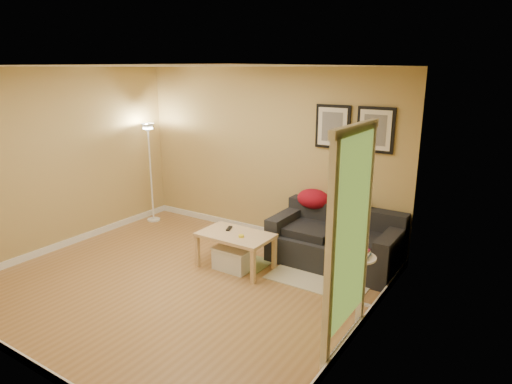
# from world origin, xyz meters

# --- Properties ---
(floor) EXTENTS (4.50, 4.50, 0.00)m
(floor) POSITION_xyz_m (0.00, 0.00, 0.00)
(floor) COLOR #A17545
(floor) RESTS_ON ground
(ceiling) EXTENTS (4.50, 4.50, 0.00)m
(ceiling) POSITION_xyz_m (0.00, 0.00, 2.60)
(ceiling) COLOR white
(ceiling) RESTS_ON wall_back
(wall_back) EXTENTS (4.50, 0.00, 4.50)m
(wall_back) POSITION_xyz_m (0.00, 2.00, 1.30)
(wall_back) COLOR tan
(wall_back) RESTS_ON ground
(wall_front) EXTENTS (4.50, 0.00, 4.50)m
(wall_front) POSITION_xyz_m (0.00, -2.00, 1.30)
(wall_front) COLOR tan
(wall_front) RESTS_ON ground
(wall_left) EXTENTS (0.00, 4.00, 4.00)m
(wall_left) POSITION_xyz_m (-2.25, 0.00, 1.30)
(wall_left) COLOR tan
(wall_left) RESTS_ON ground
(wall_right) EXTENTS (0.00, 4.00, 4.00)m
(wall_right) POSITION_xyz_m (2.25, 0.00, 1.30)
(wall_right) COLOR tan
(wall_right) RESTS_ON ground
(baseboard_back) EXTENTS (4.50, 0.02, 0.10)m
(baseboard_back) POSITION_xyz_m (0.00, 1.99, 0.05)
(baseboard_back) COLOR white
(baseboard_back) RESTS_ON ground
(baseboard_front) EXTENTS (4.50, 0.02, 0.10)m
(baseboard_front) POSITION_xyz_m (0.00, -1.99, 0.05)
(baseboard_front) COLOR white
(baseboard_front) RESTS_ON ground
(baseboard_left) EXTENTS (0.02, 4.00, 0.10)m
(baseboard_left) POSITION_xyz_m (-2.24, 0.00, 0.05)
(baseboard_left) COLOR white
(baseboard_left) RESTS_ON ground
(baseboard_right) EXTENTS (0.02, 4.00, 0.10)m
(baseboard_right) POSITION_xyz_m (2.24, 0.00, 0.05)
(baseboard_right) COLOR white
(baseboard_right) RESTS_ON ground
(sofa) EXTENTS (1.70, 0.90, 0.75)m
(sofa) POSITION_xyz_m (1.38, 1.53, 0.38)
(sofa) COLOR black
(sofa) RESTS_ON ground
(red_throw) EXTENTS (0.48, 0.36, 0.28)m
(red_throw) POSITION_xyz_m (0.89, 1.83, 0.77)
(red_throw) COLOR maroon
(red_throw) RESTS_ON sofa
(plaid_throw) EXTENTS (0.45, 0.32, 0.10)m
(plaid_throw) POSITION_xyz_m (1.46, 1.84, 0.78)
(plaid_throw) COLOR tan
(plaid_throw) RESTS_ON sofa
(framed_print_left) EXTENTS (0.50, 0.04, 0.60)m
(framed_print_left) POSITION_xyz_m (1.08, 1.98, 1.80)
(framed_print_left) COLOR black
(framed_print_left) RESTS_ON wall_back
(framed_print_right) EXTENTS (0.50, 0.04, 0.60)m
(framed_print_right) POSITION_xyz_m (1.68, 1.98, 1.80)
(framed_print_right) COLOR black
(framed_print_right) RESTS_ON wall_back
(area_rug) EXTENTS (1.25, 0.85, 0.01)m
(area_rug) POSITION_xyz_m (1.42, 1.05, 0.01)
(area_rug) COLOR beige
(area_rug) RESTS_ON ground
(green_runner) EXTENTS (0.70, 0.50, 0.01)m
(green_runner) POSITION_xyz_m (0.32, 0.91, 0.01)
(green_runner) COLOR #668C4C
(green_runner) RESTS_ON ground
(coffee_table) EXTENTS (1.00, 0.65, 0.48)m
(coffee_table) POSITION_xyz_m (0.32, 0.70, 0.24)
(coffee_table) COLOR #DDB386
(coffee_table) RESTS_ON ground
(remote_control) EXTENTS (0.10, 0.17, 0.02)m
(remote_control) POSITION_xyz_m (0.15, 0.80, 0.49)
(remote_control) COLOR black
(remote_control) RESTS_ON coffee_table
(tape_roll) EXTENTS (0.07, 0.07, 0.03)m
(tape_roll) POSITION_xyz_m (0.46, 0.64, 0.50)
(tape_roll) COLOR yellow
(tape_roll) RESTS_ON coffee_table
(storage_bin) EXTENTS (0.50, 0.36, 0.31)m
(storage_bin) POSITION_xyz_m (0.32, 0.66, 0.15)
(storage_bin) COLOR white
(storage_bin) RESTS_ON ground
(side_table) EXTENTS (0.38, 0.38, 0.57)m
(side_table) POSITION_xyz_m (2.02, 0.68, 0.29)
(side_table) COLOR white
(side_table) RESTS_ON ground
(book_stack) EXTENTS (0.21, 0.25, 0.07)m
(book_stack) POSITION_xyz_m (2.03, 0.69, 0.61)
(book_stack) COLOR #3863A8
(book_stack) RESTS_ON side_table
(floor_lamp) EXTENTS (0.22, 0.22, 1.70)m
(floor_lamp) POSITION_xyz_m (-2.00, 1.48, 0.81)
(floor_lamp) COLOR white
(floor_lamp) RESTS_ON ground
(doorway) EXTENTS (0.12, 1.01, 2.13)m
(doorway) POSITION_xyz_m (2.20, -0.15, 1.02)
(doorway) COLOR white
(doorway) RESTS_ON ground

